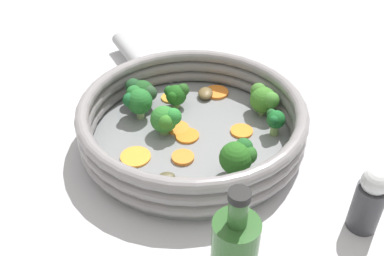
{
  "coord_description": "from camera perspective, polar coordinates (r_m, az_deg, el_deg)",
  "views": [
    {
      "loc": [
        -0.23,
        -0.52,
        0.47
      ],
      "look_at": [
        0.0,
        0.0,
        0.03
      ],
      "focal_mm": 42.0,
      "sensor_mm": 36.0,
      "label": 1
    }
  ],
  "objects": [
    {
      "name": "broccoli_floret_5",
      "position": [
        0.72,
        10.5,
        1.02
      ],
      "size": [
        0.03,
        0.03,
        0.04
      ],
      "color": "#8DB464",
      "rests_on": "skillet"
    },
    {
      "name": "broccoli_floret_1",
      "position": [
        0.79,
        -6.42,
        4.54
      ],
      "size": [
        0.05,
        0.05,
        0.05
      ],
      "color": "#5D9253",
      "rests_on": "skillet"
    },
    {
      "name": "broccoli_floret_2",
      "position": [
        0.71,
        -3.37,
        1.11
      ],
      "size": [
        0.05,
        0.05,
        0.05
      ],
      "color": "#688F4A",
      "rests_on": "skillet"
    },
    {
      "name": "skillet",
      "position": [
        0.73,
        0.0,
        -1.32
      ],
      "size": [
        0.34,
        0.34,
        0.01
      ],
      "primitive_type": "cylinder",
      "color": "gray",
      "rests_on": "ground_plane"
    },
    {
      "name": "salt_shaker",
      "position": [
        0.62,
        21.57,
        -8.52
      ],
      "size": [
        0.04,
        0.04,
        0.1
      ],
      "color": "#333338",
      "rests_on": "ground_plane"
    },
    {
      "name": "mushroom_piece_0",
      "position": [
        0.65,
        -3.27,
        -6.23
      ],
      "size": [
        0.03,
        0.03,
        0.01
      ],
      "primitive_type": "ellipsoid",
      "rotation": [
        0.0,
        0.0,
        6.01
      ],
      "color": "brown",
      "rests_on": "skillet"
    },
    {
      "name": "broccoli_floret_0",
      "position": [
        0.77,
        9.04,
        3.78
      ],
      "size": [
        0.05,
        0.06,
        0.05
      ],
      "color": "#8CAA6D",
      "rests_on": "skillet"
    },
    {
      "name": "broccoli_floret_6",
      "position": [
        0.78,
        -2.01,
        4.29
      ],
      "size": [
        0.04,
        0.04,
        0.04
      ],
      "color": "#789F4C",
      "rests_on": "skillet"
    },
    {
      "name": "skillet_rivet_right",
      "position": [
        0.83,
        -7.1,
        4.77
      ],
      "size": [
        0.01,
        0.01,
        0.01
      ],
      "primitive_type": "sphere",
      "color": "gray",
      "rests_on": "skillet"
    },
    {
      "name": "broccoli_floret_3",
      "position": [
        0.75,
        -6.94,
        3.52
      ],
      "size": [
        0.05,
        0.05,
        0.05
      ],
      "color": "#8CA76A",
      "rests_on": "skillet"
    },
    {
      "name": "carrot_slice_1",
      "position": [
        0.74,
        6.32,
        -0.39
      ],
      "size": [
        0.05,
        0.05,
        0.0
      ],
      "primitive_type": "cylinder",
      "rotation": [
        0.0,
        0.0,
        5.87
      ],
      "color": "orange",
      "rests_on": "skillet"
    },
    {
      "name": "carrot_slice_6",
      "position": [
        0.83,
        3.15,
        4.55
      ],
      "size": [
        0.05,
        0.05,
        0.01
      ],
      "primitive_type": "cylinder",
      "rotation": [
        0.0,
        0.0,
        1.49
      ],
      "color": "orange",
      "rests_on": "skillet"
    },
    {
      "name": "ground_plane",
      "position": [
        0.74,
        0.0,
        -1.71
      ],
      "size": [
        4.0,
        4.0,
        0.0
      ],
      "primitive_type": "plane",
      "color": "#BBBAC0"
    },
    {
      "name": "broccoli_floret_4",
      "position": [
        0.64,
        5.91,
        -3.61
      ],
      "size": [
        0.05,
        0.05,
        0.06
      ],
      "color": "#709053",
      "rests_on": "skillet"
    },
    {
      "name": "skillet_rivet_left",
      "position": [
        0.85,
        -2.75,
        5.95
      ],
      "size": [
        0.01,
        0.01,
        0.01
      ],
      "primitive_type": "sphere",
      "color": "gray",
      "rests_on": "skillet"
    },
    {
      "name": "skillet_rim_wall",
      "position": [
        0.71,
        0.0,
        1.09
      ],
      "size": [
        0.36,
        0.36,
        0.06
      ],
      "color": "gray",
      "rests_on": "skillet"
    },
    {
      "name": "carrot_slice_2",
      "position": [
        0.69,
        -7.18,
        -3.65
      ],
      "size": [
        0.05,
        0.05,
        0.0
      ],
      "primitive_type": "cylinder",
      "rotation": [
        0.0,
        0.0,
        4.56
      ],
      "color": "orange",
      "rests_on": "skillet"
    },
    {
      "name": "carrot_slice_5",
      "position": [
        0.74,
        -1.79,
        -0.0
      ],
      "size": [
        0.04,
        0.04,
        0.0
      ],
      "primitive_type": "cylinder",
      "rotation": [
        0.0,
        0.0,
        0.13
      ],
      "color": "orange",
      "rests_on": "skillet"
    },
    {
      "name": "skillet_handle",
      "position": [
        0.92,
        -7.44,
        8.87
      ],
      "size": [
        0.04,
        0.19,
        0.03
      ],
      "primitive_type": "cylinder",
      "rotation": [
        1.57,
        0.0,
        3.19
      ],
      "color": "#999B9E",
      "rests_on": "skillet"
    },
    {
      "name": "carrot_slice_4",
      "position": [
        0.72,
        -0.64,
        -0.95
      ],
      "size": [
        0.04,
        0.04,
        0.0
      ],
      "primitive_type": "cylinder",
      "rotation": [
        0.0,
        0.0,
        3.28
      ],
      "color": "orange",
      "rests_on": "skillet"
    },
    {
      "name": "carrot_slice_0",
      "position": [
        0.68,
        -1.16,
        -3.75
      ],
      "size": [
        0.05,
        0.05,
        0.01
      ],
      "primitive_type": "cylinder",
      "rotation": [
        0.0,
        0.0,
        0.67
      ],
      "color": "orange",
      "rests_on": "skillet"
    },
    {
      "name": "carrot_slice_3",
      "position": [
        0.81,
        -2.78,
        3.87
      ],
      "size": [
        0.04,
        0.04,
        0.0
      ],
      "primitive_type": "cylinder",
      "rotation": [
        0.0,
        0.0,
        4.8
      ],
      "color": "orange",
      "rests_on": "skillet"
    },
    {
      "name": "mushroom_piece_1",
      "position": [
        0.81,
        1.73,
        4.43
      ],
      "size": [
        0.04,
        0.04,
        0.01
      ],
      "primitive_type": "ellipsoid",
      "rotation": [
        0.0,
        0.0,
        4.19
      ],
      "color": "brown",
      "rests_on": "skillet"
    }
  ]
}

